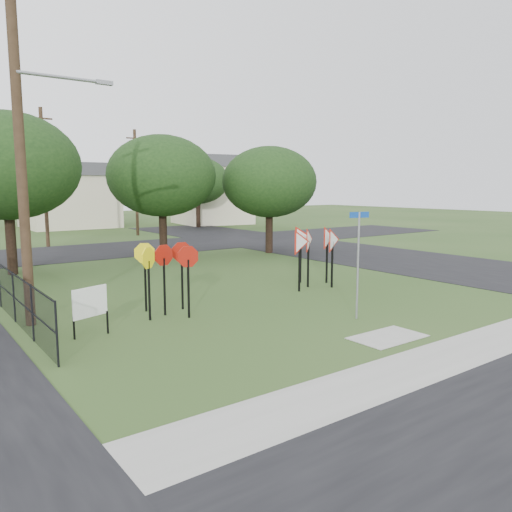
{
  "coord_description": "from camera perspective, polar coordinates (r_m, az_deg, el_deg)",
  "views": [
    {
      "loc": [
        -10.35,
        -10.59,
        3.94
      ],
      "look_at": [
        -0.35,
        3.0,
        1.6
      ],
      "focal_mm": 35.0,
      "sensor_mm": 36.0,
      "label": 1
    }
  ],
  "objects": [
    {
      "name": "house_mid",
      "position": [
        52.59,
        -20.66,
        6.53
      ],
      "size": [
        8.4,
        8.4,
        6.2
      ],
      "color": "beige",
      "rests_on": "ground"
    },
    {
      "name": "sidewalk",
      "position": [
        12.78,
        21.21,
        -10.56
      ],
      "size": [
        30.0,
        1.6,
        0.02
      ],
      "primitive_type": "cube",
      "color": "gray",
      "rests_on": "ground"
    },
    {
      "name": "info_board",
      "position": [
        13.9,
        -18.43,
        -5.19
      ],
      "size": [
        1.02,
        0.39,
        1.33
      ],
      "color": "black",
      "rests_on": "ground"
    },
    {
      "name": "fence_run",
      "position": [
        17.35,
        -26.65,
        -3.44
      ],
      "size": [
        0.05,
        11.55,
        1.5
      ],
      "color": "black",
      "rests_on": "ground"
    },
    {
      "name": "yield_sign_cluster",
      "position": [
        19.87,
        6.64,
        1.58
      ],
      "size": [
        3.07,
        1.79,
        2.41
      ],
      "color": "black",
      "rests_on": "ground"
    },
    {
      "name": "ground",
      "position": [
        15.32,
        7.77,
        -7.08
      ],
      "size": [
        140.0,
        140.0,
        0.0
      ],
      "primitive_type": "plane",
      "color": "#29451A"
    },
    {
      "name": "tree_near_mid",
      "position": [
        28.42,
        -10.73,
        8.97
      ],
      "size": [
        6.0,
        6.0,
        6.8
      ],
      "color": "black",
      "rests_on": "ground"
    },
    {
      "name": "curb_pad",
      "position": [
        13.77,
        14.82,
        -8.96
      ],
      "size": [
        2.0,
        1.2,
        0.02
      ],
      "primitive_type": "cube",
      "color": "gray",
      "rests_on": "ground"
    },
    {
      "name": "tree_near_left",
      "position": [
        24.99,
        -26.68,
        9.17
      ],
      "size": [
        6.4,
        6.4,
        7.27
      ],
      "color": "black",
      "rests_on": "ground"
    },
    {
      "name": "street_name_sign",
      "position": [
        15.1,
        11.59,
        -0.3
      ],
      "size": [
        0.65,
        0.17,
        3.22
      ],
      "color": "gray",
      "rests_on": "ground"
    },
    {
      "name": "street_right",
      "position": [
        30.64,
        10.89,
        0.38
      ],
      "size": [
        8.0,
        50.0,
        0.02
      ],
      "primitive_type": "cube",
      "color": "black",
      "rests_on": "ground"
    },
    {
      "name": "far_pole_a",
      "position": [
        35.59,
        -23.04,
        8.34
      ],
      "size": [
        1.4,
        0.24,
        9.0
      ],
      "color": "#43301F",
      "rests_on": "ground"
    },
    {
      "name": "utility_pole_main",
      "position": [
        15.46,
        -25.18,
        11.88
      ],
      "size": [
        3.55,
        0.33,
        10.0
      ],
      "color": "#43301F",
      "rests_on": "ground"
    },
    {
      "name": "far_pole_b",
      "position": [
        41.91,
        -13.54,
        8.24
      ],
      "size": [
        1.4,
        0.24,
        8.5
      ],
      "color": "#43301F",
      "rests_on": "ground"
    },
    {
      "name": "tree_near_right",
      "position": [
        29.89,
        1.53,
        8.44
      ],
      "size": [
        5.6,
        5.6,
        6.33
      ],
      "color": "black",
      "rests_on": "ground"
    },
    {
      "name": "planting_strip",
      "position": [
        12.23,
        26.05,
        -11.69
      ],
      "size": [
        30.0,
        0.8,
        0.02
      ],
      "primitive_type": "cube",
      "color": "#29451A",
      "rests_on": "ground"
    },
    {
      "name": "stop_sign_cluster",
      "position": [
        15.56,
        -10.31,
        -0.65
      ],
      "size": [
        2.06,
        1.79,
        2.22
      ],
      "color": "black",
      "rests_on": "ground"
    },
    {
      "name": "tree_far_right",
      "position": [
        49.06,
        -6.68,
        8.55
      ],
      "size": [
        6.0,
        6.0,
        6.8
      ],
      "color": "black",
      "rests_on": "ground"
    },
    {
      "name": "street_far",
      "position": [
        32.53,
        -17.54,
        0.59
      ],
      "size": [
        60.0,
        8.0,
        0.02
      ],
      "primitive_type": "cube",
      "color": "black",
      "rests_on": "ground"
    },
    {
      "name": "house_right",
      "position": [
        54.54,
        -5.09,
        7.56
      ],
      "size": [
        8.3,
        8.3,
        7.2
      ],
      "color": "beige",
      "rests_on": "ground"
    }
  ]
}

